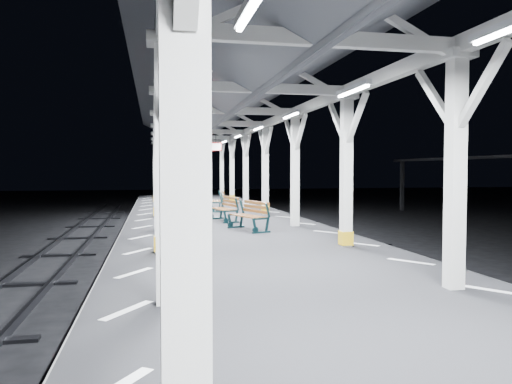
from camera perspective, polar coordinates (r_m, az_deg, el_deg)
name	(u,v)px	position (r m, az deg, el deg)	size (l,w,h in m)	color
ground	(280,324)	(8.93, 2.79, -14.89)	(120.00, 120.00, 0.00)	black
platform	(280,296)	(8.79, 2.80, -11.78)	(6.00, 50.00, 1.00)	black
hazard_stripes_left	(134,273)	(8.42, -13.77, -8.97)	(1.00, 48.00, 0.01)	silver
hazard_stripes_right	(411,262)	(9.58, 17.26, -7.61)	(1.00, 48.00, 0.01)	silver
canopy	(281,58)	(8.71, 2.88, 15.03)	(5.40, 49.00, 4.65)	beige
bench_mid	(251,215)	(13.81, -0.61, -2.63)	(0.98, 1.58, 0.81)	#0D262A
bench_far	(226,208)	(16.36, -3.47, -1.84)	(0.84, 1.55, 0.80)	#0D262A
bench_extra	(218,200)	(20.36, -4.33, -0.97)	(0.67, 1.53, 0.81)	#0D262A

